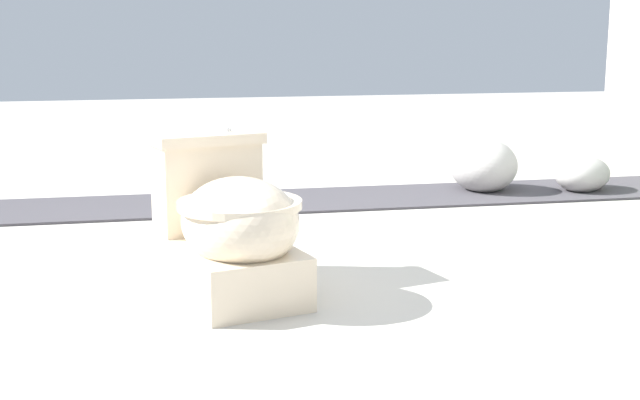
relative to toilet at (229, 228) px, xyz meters
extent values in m
plane|color=#B7B2A8|center=(-0.29, 0.13, -0.22)|extent=(14.00, 14.00, 0.00)
cube|color=#423F44|center=(-1.42, 0.63, -0.21)|extent=(0.56, 8.00, 0.01)
cube|color=beige|center=(0.00, 0.00, -0.14)|extent=(0.67, 0.48, 0.17)
ellipsoid|color=beige|center=(0.09, 0.02, 0.04)|extent=(0.52, 0.46, 0.28)
cylinder|color=beige|center=(0.09, 0.02, 0.10)|extent=(0.48, 0.48, 0.03)
cube|color=beige|center=(-0.21, -0.06, 0.10)|extent=(0.26, 0.37, 0.30)
cube|color=beige|center=(-0.21, -0.06, 0.27)|extent=(0.29, 0.40, 0.04)
cylinder|color=silver|center=(-0.23, 0.02, 0.29)|extent=(0.02, 0.02, 0.01)
ellipsoid|color=#B7B2AD|center=(-1.38, 1.96, -0.13)|extent=(0.38, 0.40, 0.19)
ellipsoid|color=#B7B2AD|center=(-1.48, 1.45, -0.08)|extent=(0.46, 0.45, 0.28)
camera|label=1|loc=(2.80, -0.26, 0.67)|focal=50.00mm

